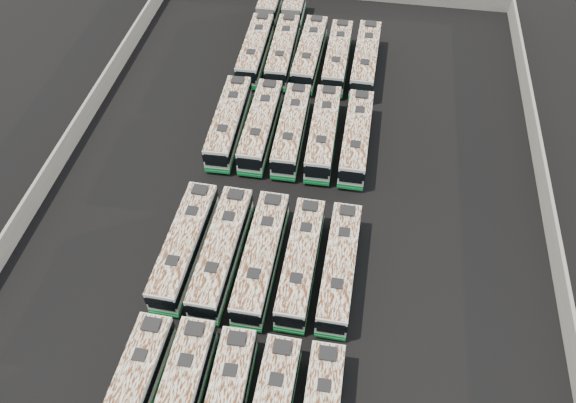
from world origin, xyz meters
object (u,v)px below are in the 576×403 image
object	(u,v)px
bus_front_far_left	(130,399)
bus_back_far_right	(365,59)
bus_back_center	(310,53)
bus_midfront_far_left	(185,245)
bus_midback_far_left	(229,122)
bus_midfront_right	(301,262)
bus_midback_center	(292,130)
bus_midback_right	(323,133)
bus_back_left	(287,36)
bus_midfront_center	(261,257)
bus_back_right	(337,57)
bus_back_far_left	(260,35)
bus_midfront_left	(222,251)
bus_midback_far_right	(356,137)
bus_midfront_far_right	(339,267)
bus_midback_left	(261,125)

from	to	relation	value
bus_front_far_left	bus_back_far_right	bearing A→B (deg)	74.23
bus_back_center	bus_midfront_far_left	bearing A→B (deg)	-101.61
bus_midfront_far_left	bus_midback_far_left	world-z (taller)	bus_midfront_far_left
bus_midfront_right	bus_midback_center	distance (m)	15.61
bus_midback_center	bus_midback_far_left	bearing A→B (deg)	178.65
bus_midback_right	bus_back_center	world-z (taller)	bus_back_center
bus_back_left	bus_back_center	xyz separation A→B (m)	(3.11, -3.00, 0.04)
bus_midback_far_left	bus_midfront_center	bearing A→B (deg)	-69.18
bus_midfront_right	bus_midfront_far_left	bearing A→B (deg)	-179.68
bus_midfront_center	bus_midback_far_left	distance (m)	16.67
bus_midfront_far_left	bus_back_right	world-z (taller)	bus_midfront_far_left
bus_midfront_center	bus_midback_center	distance (m)	15.37
bus_midfront_far_left	bus_back_far_left	xyz separation A→B (m)	(0.05, 30.92, -0.05)
bus_midfront_left	bus_back_center	distance (m)	28.42
bus_front_far_left	bus_back_right	size ratio (longest dim) A/B	1.03
bus_midfront_center	bus_back_center	world-z (taller)	bus_midfront_center
bus_midfront_right	bus_back_far_right	xyz separation A→B (m)	(3.04, 28.01, 0.06)
bus_midfront_center	bus_midback_far_right	world-z (taller)	bus_midfront_center
bus_midback_far_left	bus_back_right	size ratio (longest dim) A/B	1.03
bus_back_center	bus_back_right	xyz separation A→B (m)	(3.15, -0.11, -0.05)
bus_midfront_center	bus_midfront_far_left	bearing A→B (deg)	179.51
bus_midfront_center	bus_back_far_right	world-z (taller)	bus_back_far_right
bus_midfront_left	bus_midfront_far_right	xyz separation A→B (m)	(9.47, 0.10, -0.07)
bus_front_far_left	bus_midback_far_right	world-z (taller)	bus_front_far_left
bus_midback_far_left	bus_back_far_left	xyz separation A→B (m)	(0.02, 15.61, -0.05)
bus_midfront_center	bus_back_far_left	xyz separation A→B (m)	(-6.29, 31.04, -0.07)
bus_midfront_left	bus_midback_center	distance (m)	15.68
bus_front_far_left	bus_midfront_center	size ratio (longest dim) A/B	0.99
bus_midfront_center	bus_back_left	bearing A→B (deg)	96.46
bus_midfront_far_right	bus_back_far_left	distance (m)	33.38
bus_midback_far_right	bus_back_far_right	bearing A→B (deg)	90.53
bus_midfront_left	bus_midback_center	size ratio (longest dim) A/B	1.04
bus_front_far_left	bus_midfront_far_right	distance (m)	17.92
bus_midback_far_right	bus_back_center	xyz separation A→B (m)	(-6.35, 12.96, 0.03)
bus_midfront_far_left	bus_back_far_left	distance (m)	30.92
bus_midfront_right	bus_midback_center	size ratio (longest dim) A/B	0.99
bus_midfront_far_left	bus_midback_left	xyz separation A→B (m)	(3.23, 15.31, -0.01)
bus_midfront_far_left	bus_back_left	world-z (taller)	bus_midfront_far_left
bus_midfront_left	bus_midback_right	size ratio (longest dim) A/B	1.02
bus_back_right	bus_back_far_right	xyz separation A→B (m)	(3.12, -0.04, 0.06)
bus_midback_far_left	bus_front_far_left	bearing A→B (deg)	-91.46
bus_midfront_far_right	bus_back_far_right	world-z (taller)	bus_back_far_right
bus_midfront_far_right	bus_midback_far_left	bearing A→B (deg)	130.01
bus_midfront_far_left	bus_front_far_left	bearing A→B (deg)	-88.61
bus_midfront_right	bus_midback_far_right	bearing A→B (deg)	78.97
bus_midfront_right	bus_midback_far_right	xyz separation A→B (m)	(3.11, 15.20, 0.02)
bus_midback_left	bus_back_far_left	size ratio (longest dim) A/B	0.66
bus_midback_center	bus_back_right	world-z (taller)	bus_midback_center
bus_midfront_left	bus_midfront_center	size ratio (longest dim) A/B	1.00
bus_midback_center	bus_back_left	distance (m)	16.19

